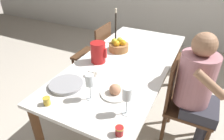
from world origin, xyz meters
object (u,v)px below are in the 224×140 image
(person_seated, at_px, (198,87))
(chair_opposite, at_px, (96,53))
(chair_person_side, at_px, (183,102))
(teacup_across, at_px, (99,50))
(fruit_bowl, at_px, (119,46))
(red_pitcher, at_px, (98,52))
(serving_tray, at_px, (66,85))
(candlestick_tall, at_px, (116,29))
(jam_jar_red, at_px, (119,131))
(wine_glass_water, at_px, (90,81))
(wine_glass_juice, at_px, (127,95))
(teacup_near_person, at_px, (92,73))
(bread_plate, at_px, (115,91))
(jam_jar_amber, at_px, (47,101))

(person_seated, bearing_deg, chair_opposite, -112.54)
(chair_person_side, bearing_deg, person_seated, 64.89)
(chair_opposite, distance_m, person_seated, 1.46)
(teacup_across, xyz_separation_m, fruit_bowl, (0.17, 0.13, 0.03))
(chair_person_side, distance_m, red_pitcher, 0.93)
(serving_tray, distance_m, candlestick_tall, 1.01)
(serving_tray, xyz_separation_m, jam_jar_red, (0.59, -0.26, 0.02))
(wine_glass_water, height_order, fruit_bowl, wine_glass_water)
(wine_glass_juice, distance_m, serving_tray, 0.58)
(teacup_near_person, bearing_deg, fruit_bowl, 90.83)
(candlestick_tall, bearing_deg, wine_glass_juice, -61.07)
(serving_tray, relative_size, jam_jar_red, 4.72)
(chair_opposite, distance_m, wine_glass_water, 1.35)
(bread_plate, bearing_deg, wine_glass_water, -136.13)
(person_seated, relative_size, candlestick_tall, 2.94)
(teacup_across, xyz_separation_m, jam_jar_red, (0.66, -0.93, 0.01))
(jam_jar_amber, relative_size, candlestick_tall, 0.15)
(serving_tray, bearing_deg, candlestick_tall, 91.97)
(wine_glass_juice, xyz_separation_m, serving_tray, (-0.56, 0.07, -0.14))
(red_pitcher, bearing_deg, chair_person_side, 5.29)
(wine_glass_water, bearing_deg, jam_jar_amber, -141.90)
(wine_glass_juice, relative_size, jam_jar_amber, 3.68)
(red_pitcher, height_order, teacup_near_person, red_pitcher)
(wine_glass_juice, height_order, teacup_across, wine_glass_juice)
(teacup_near_person, relative_size, teacup_across, 1.00)
(chair_opposite, distance_m, jam_jar_amber, 1.40)
(wine_glass_water, bearing_deg, teacup_near_person, 119.18)
(serving_tray, bearing_deg, teacup_across, 96.00)
(serving_tray, bearing_deg, wine_glass_juice, -7.62)
(jam_jar_amber, bearing_deg, candlestick_tall, 92.32)
(person_seated, bearing_deg, jam_jar_amber, -51.40)
(red_pitcher, relative_size, fruit_bowl, 0.94)
(chair_person_side, xyz_separation_m, bread_plate, (-0.48, -0.47, 0.29))
(chair_person_side, height_order, teacup_near_person, chair_person_side)
(red_pitcher, height_order, bread_plate, red_pitcher)
(bread_plate, xyz_separation_m, candlestick_tall, (-0.43, 0.92, 0.14))
(candlestick_tall, bearing_deg, jam_jar_red, -63.53)
(jam_jar_amber, bearing_deg, person_seated, 38.60)
(person_seated, bearing_deg, fruit_bowl, -107.95)
(chair_opposite, bearing_deg, person_seated, -112.54)
(jam_jar_red, xyz_separation_m, fruit_bowl, (-0.49, 1.06, 0.02))
(wine_glass_juice, distance_m, jam_jar_red, 0.23)
(wine_glass_juice, bearing_deg, fruit_bowl, 117.86)
(teacup_across, height_order, bread_plate, bread_plate)
(fruit_bowl, bearing_deg, red_pitcher, -102.69)
(person_seated, xyz_separation_m, teacup_near_person, (-0.86, -0.29, 0.06))
(wine_glass_juice, bearing_deg, red_pitcher, 133.97)
(teacup_near_person, xyz_separation_m, serving_tray, (-0.11, -0.23, -0.01))
(person_seated, relative_size, red_pitcher, 5.80)
(person_seated, relative_size, fruit_bowl, 5.45)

